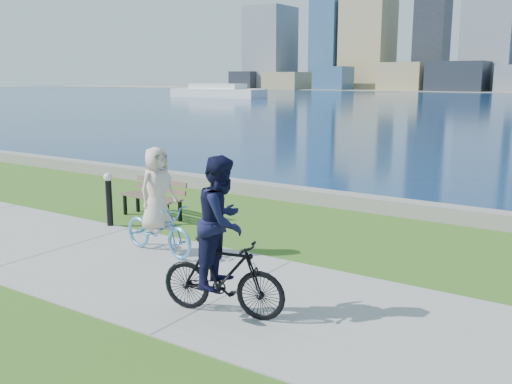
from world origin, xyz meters
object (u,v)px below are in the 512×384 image
cyclist_woman (158,214)px  cyclist_man (222,250)px  park_bench (155,195)px  bollard_lamp (109,196)px

cyclist_woman → cyclist_man: (2.63, -1.55, 0.19)m
park_bench → cyclist_man: (4.65, -3.57, 0.40)m
cyclist_man → park_bench: bearing=39.9°
park_bench → cyclist_man: cyclist_man is taller
park_bench → cyclist_woman: (2.02, -2.01, 0.21)m
bollard_lamp → cyclist_woman: 2.41m
cyclist_man → cyclist_woman: bearing=46.8°
cyclist_man → bollard_lamp: bearing=51.0°
park_bench → cyclist_man: bearing=-31.9°
cyclist_woman → bollard_lamp: bearing=75.8°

